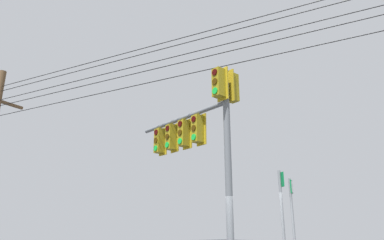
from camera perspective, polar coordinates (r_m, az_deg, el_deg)
The scene contains 4 objects.
signal_mast_assembly at distance 10.95m, azimuth 1.22°, elevation -2.20°, with size 0.96×4.57×6.35m.
route_sign_primary at distance 8.76m, azimuth 15.02°, elevation -16.45°, with size 0.16×0.25×3.04m.
route_sign_secondary at distance 10.00m, azimuth 16.63°, elevation -16.50°, with size 0.25×0.14×3.00m.
overhead_wire_span at distance 10.92m, azimuth 10.77°, elevation 13.61°, with size 9.86×20.88×2.00m.
Camera 1 is at (-6.57, -5.96, 1.70)m, focal length 31.87 mm.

